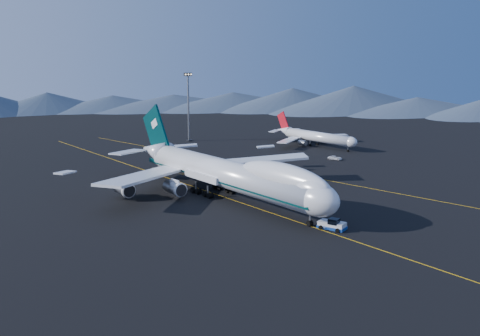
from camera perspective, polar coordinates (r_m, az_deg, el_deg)
ground at (r=122.45m, az=-1.40°, el=-3.22°), size 500.00×500.00×0.00m
taxiway_line_main at (r=122.45m, az=-1.40°, el=-3.22°), size 0.25×220.00×0.01m
taxiway_line_side at (r=148.72m, az=5.62°, el=-0.62°), size 28.08×198.09×0.01m
mountain_ridge at (r=223.60m, az=23.48°, el=4.11°), size 374.91×567.11×12.00m
boeing_747 at (r=121.13m, az=-1.42°, el=-0.56°), size 59.62×72.43×19.37m
pushback_tug at (r=101.72m, az=9.78°, el=-6.07°), size 4.14×5.69×2.23m
second_jet at (r=197.67m, az=7.97°, el=3.35°), size 35.45×40.05×11.40m
service_van at (r=171.32m, az=10.10°, el=1.07°), size 3.69×4.87×1.23m
floodlight_mast at (r=207.54m, az=-5.53°, el=6.52°), size 3.23×2.42×26.17m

